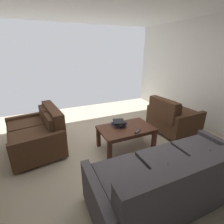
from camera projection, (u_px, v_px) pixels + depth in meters
ground_plane at (112, 148)px, 3.28m from camera, size 5.23×5.62×0.01m
wall_left at (214, 75)px, 3.83m from camera, size 0.12×5.62×2.59m
sofa_main at (174, 178)px, 2.02m from camera, size 2.08×0.90×0.83m
loveseat_near at (38, 133)px, 3.15m from camera, size 1.05×1.36×0.82m
coffee_table at (126, 131)px, 3.17m from camera, size 1.03×0.65×0.44m
armchair_side at (172, 118)px, 3.80m from camera, size 0.92×1.00×0.85m
book_stack at (119, 123)px, 3.21m from camera, size 0.28×0.33×0.10m
tv_remote at (138, 132)px, 2.97m from camera, size 0.16×0.12×0.02m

